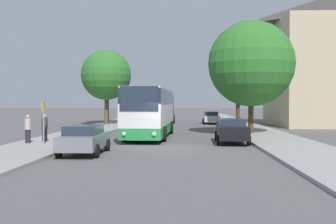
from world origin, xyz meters
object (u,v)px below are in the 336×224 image
at_px(bus_front, 150,112).
at_px(tree_left_near, 106,75).
at_px(pedestrian_waiting_far, 28,129).
at_px(tree_left_far, 107,71).
at_px(parked_car_left_curb, 84,139).
at_px(tree_right_mid, 251,64).
at_px(parked_car_right_far, 211,117).
at_px(parked_car_right_near, 232,130).
at_px(bus_middle, 161,109).
at_px(tree_right_near, 238,80).
at_px(pedestrian_waiting_near, 45,128).
at_px(bus_stop_sign, 44,117).

relative_size(bus_front, tree_left_near, 1.33).
xyz_separation_m(pedestrian_waiting_far, tree_left_far, (0.01, 23.22, 5.22)).
height_order(bus_front, pedestrian_waiting_far, bus_front).
distance_m(parked_car_left_curb, tree_right_mid, 15.97).
height_order(bus_front, tree_left_far, tree_left_far).
distance_m(pedestrian_waiting_far, tree_left_near, 20.30).
distance_m(parked_car_right_far, pedestrian_waiting_far, 26.99).
bearing_deg(parked_car_right_near, bus_middle, -72.10).
relative_size(pedestrian_waiting_far, tree_right_near, 0.24).
xyz_separation_m(parked_car_left_curb, parked_car_right_far, (7.91, 27.75, 0.01)).
relative_size(bus_front, pedestrian_waiting_near, 6.53).
distance_m(bus_front, parked_car_right_near, 6.56).
xyz_separation_m(pedestrian_waiting_far, tree_right_mid, (14.14, 7.96, 4.48)).
bearing_deg(tree_right_near, tree_left_near, 176.78).
xyz_separation_m(parked_car_right_far, tree_right_mid, (1.96, -16.12, 4.70)).
height_order(bus_middle, parked_car_right_near, bus_middle).
bearing_deg(tree_left_far, pedestrian_waiting_far, -90.01).
bearing_deg(tree_left_near, parked_car_left_curb, -81.11).
distance_m(bus_front, tree_left_near, 15.87).
distance_m(parked_car_left_curb, parked_car_right_near, 9.53).
bearing_deg(bus_middle, parked_car_right_far, 26.97).
distance_m(bus_stop_sign, pedestrian_waiting_near, 1.80).
relative_size(parked_car_right_near, bus_stop_sign, 1.79).
distance_m(tree_left_near, tree_right_mid, 17.99).
relative_size(parked_car_right_far, tree_left_far, 0.52).
xyz_separation_m(bus_front, bus_stop_sign, (-5.46, -6.17, -0.16)).
xyz_separation_m(parked_car_right_far, pedestrian_waiting_near, (-11.53, -23.12, 0.21)).
height_order(parked_car_right_far, pedestrian_waiting_near, pedestrian_waiting_near).
bearing_deg(bus_middle, parked_car_left_curb, -94.89).
relative_size(bus_front, bus_stop_sign, 4.30).
relative_size(bus_middle, bus_stop_sign, 4.92).
height_order(parked_car_right_near, tree_left_far, tree_left_far).
bearing_deg(parked_car_right_far, tree_right_mid, 97.82).
height_order(parked_car_left_curb, parked_car_right_far, parked_car_right_far).
bearing_deg(tree_left_near, tree_right_mid, -41.14).
xyz_separation_m(pedestrian_waiting_near, tree_left_far, (-0.64, 22.25, 5.23)).
xyz_separation_m(bus_middle, parked_car_left_curb, (-2.18, -24.85, -1.02)).
bearing_deg(tree_right_near, parked_car_right_far, 115.71).
bearing_deg(parked_car_right_near, parked_car_left_curb, 37.89).
height_order(parked_car_right_near, parked_car_right_far, parked_car_right_near).
bearing_deg(tree_left_near, tree_right_near, -3.22).
bearing_deg(bus_stop_sign, parked_car_right_near, 13.20).
distance_m(parked_car_right_far, tree_left_far, 13.36).
distance_m(bus_front, tree_right_near, 15.92).
relative_size(parked_car_left_curb, bus_stop_sign, 1.65).
xyz_separation_m(bus_stop_sign, tree_right_near, (13.47, 19.61, 3.11)).
xyz_separation_m(parked_car_right_near, pedestrian_waiting_near, (-11.32, -0.96, 0.18)).
xyz_separation_m(bus_middle, tree_right_mid, (7.70, -13.22, 3.68)).
height_order(bus_stop_sign, pedestrian_waiting_far, bus_stop_sign).
bearing_deg(bus_front, parked_car_right_near, -32.11).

